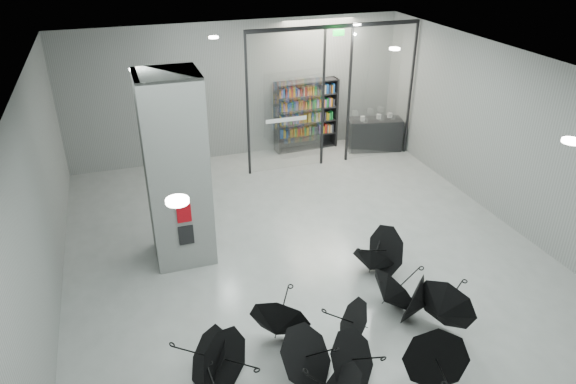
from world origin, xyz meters
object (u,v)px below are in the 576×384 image
object	(u,v)px
column	(176,171)
bookshelf	(306,115)
shop_counter	(374,134)
umbrella_cluster	(346,333)

from	to	relation	value
column	bookshelf	xyz separation A→B (m)	(4.57, 4.75, -0.91)
column	shop_counter	bearing A→B (deg)	31.26
bookshelf	shop_counter	distance (m)	2.22
bookshelf	umbrella_cluster	distance (m)	8.82
shop_counter	umbrella_cluster	distance (m)	8.87
column	umbrella_cluster	xyz separation A→B (m)	(2.15, -3.69, -1.69)
shop_counter	umbrella_cluster	xyz separation A→B (m)	(-4.42, -7.68, -0.18)
column	umbrella_cluster	world-z (taller)	column
bookshelf	column	bearing A→B (deg)	-135.94
shop_counter	umbrella_cluster	world-z (taller)	shop_counter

